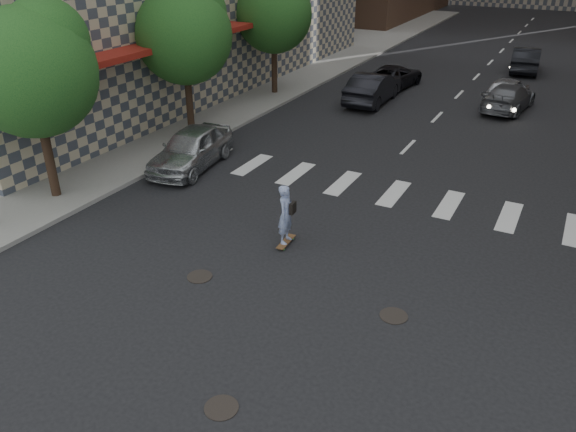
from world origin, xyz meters
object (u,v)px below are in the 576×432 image
Objects in this scene: tree_a at (35,66)px; silver_sedan at (191,148)px; traffic_car_b at (508,97)px; traffic_car_c at (394,76)px; skateboarder at (286,214)px; traffic_car_a at (373,88)px; tree_c at (276,10)px; traffic_car_e at (526,60)px; traffic_car_d at (507,90)px; tree_b at (186,31)px.

tree_a is 1.41× the size of silver_sedan.
traffic_car_c is at bearing -8.14° from traffic_car_b.
skateboarder is 0.39× the size of traffic_car_a.
traffic_car_a is at bearing 97.84° from traffic_car_c.
tree_c is at bearing 94.21° from silver_sedan.
silver_sedan is at bearing 63.55° from traffic_car_e.
traffic_car_e is (6.49, 8.10, 0.14)m from traffic_car_c.
silver_sedan reaches higher than traffic_car_d.
traffic_car_e is at bearing 79.48° from skateboarder.
tree_a is at bearing 62.39° from traffic_car_e.
traffic_car_a is (5.56, 16.86, -3.82)m from tree_a.
traffic_car_d is (6.53, 3.29, -0.09)m from traffic_car_a.
traffic_car_e is (3.24, 28.09, -0.21)m from skateboarder.
skateboarder is 7.31m from silver_sedan.
tree_a is 1.39× the size of traffic_car_c.
traffic_car_c is at bearing 1.75° from traffic_car_d.
traffic_car_a is at bearing 33.72° from traffic_car_d.
tree_c reaches higher than traffic_car_d.
traffic_car_b reaches higher than traffic_car_c.
tree_b is 1.53× the size of traffic_car_d.
traffic_car_b is 7.16m from traffic_car_c.
tree_b is 16.94m from traffic_car_b.
traffic_car_d reaches higher than traffic_car_b.
tree_a is 22.91m from traffic_car_b.
tree_a reaches higher than traffic_car_b.
traffic_car_b is at bearing 56.73° from tree_a.
traffic_car_e reaches higher than traffic_car_c.
tree_a is 21.84m from traffic_car_c.
traffic_car_b is at bearing -164.57° from traffic_car_a.
traffic_car_b is (6.82, 2.00, -0.14)m from traffic_car_a.
traffic_car_c is (-0.08, 3.90, -0.16)m from traffic_car_a.
tree_a is 6.43m from silver_sedan.
traffic_car_d is (12.09, 12.15, -3.91)m from tree_b.
silver_sedan is at bearing 145.11° from skateboarder.
tree_b is 1.41× the size of silver_sedan.
silver_sedan is at bearing -54.71° from tree_b.
tree_a is at bearing -178.87° from skateboarder.
traffic_car_b is at bearing 47.42° from silver_sedan.
traffic_car_c is at bearing 71.57° from silver_sedan.
tree_b reaches higher than traffic_car_e.
traffic_car_e is at bearing -82.20° from traffic_car_d.
tree_c is 1.39× the size of traffic_car_c.
traffic_car_a is 1.16× the size of traffic_car_d.
tree_a is 31.48m from traffic_car_e.
tree_b is 5.73m from silver_sedan.
tree_a is at bearing 66.01° from traffic_car_d.
traffic_car_c is 6.64m from traffic_car_d.
traffic_car_a reaches higher than traffic_car_c.
tree_a is at bearing -90.00° from tree_b.
traffic_car_e is (11.97, 12.86, -3.84)m from tree_c.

